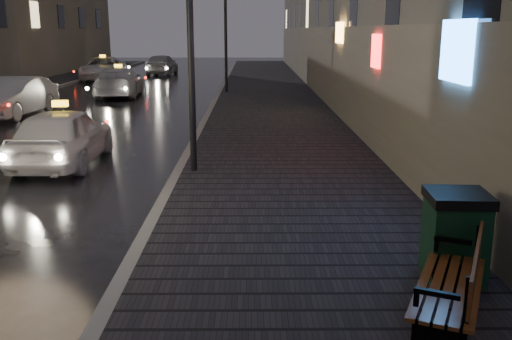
{
  "coord_description": "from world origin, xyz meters",
  "views": [
    {
      "loc": [
        3.11,
        -5.97,
        3.11
      ],
      "look_at": [
        3.17,
        3.16,
        0.85
      ],
      "focal_mm": 40.0,
      "sensor_mm": 36.0,
      "label": 1
    }
  ],
  "objects": [
    {
      "name": "curb_far",
      "position": [
        -7.4,
        21.0,
        0.07
      ],
      "size": [
        0.2,
        58.0,
        0.15
      ],
      "primitive_type": "cube",
      "color": "slate",
      "rests_on": "ground"
    },
    {
      "name": "lamp_far",
      "position": [
        1.85,
        22.0,
        3.49
      ],
      "size": [
        0.36,
        0.36,
        5.28
      ],
      "color": "black",
      "rests_on": "sidewalk"
    },
    {
      "name": "trash_bin",
      "position": [
        5.56,
        0.49,
        0.7
      ],
      "size": [
        0.75,
        0.75,
        1.08
      ],
      "rotation": [
        0.0,
        0.0,
        -0.06
      ],
      "color": "black",
      "rests_on": "sidewalk"
    },
    {
      "name": "taxi_near",
      "position": [
        -1.33,
        7.2,
        0.69
      ],
      "size": [
        1.65,
        4.04,
        1.37
      ],
      "primitive_type": "imported",
      "rotation": [
        0.0,
        0.0,
        3.15
      ],
      "color": "silver",
      "rests_on": "ground"
    },
    {
      "name": "bench",
      "position": [
        5.17,
        -0.68,
        0.6
      ],
      "size": [
        1.26,
        1.83,
        0.89
      ],
      "rotation": [
        0.0,
        0.0,
        -0.43
      ],
      "color": "black",
      "rests_on": "sidewalk"
    },
    {
      "name": "taxi_far",
      "position": [
        -6.3,
        30.56,
        0.71
      ],
      "size": [
        2.75,
        5.28,
        1.42
      ],
      "primitive_type": "imported",
      "rotation": [
        0.0,
        0.0,
        0.08
      ],
      "color": "silver",
      "rests_on": "ground"
    },
    {
      "name": "car_left_mid",
      "position": [
        -5.59,
        14.91,
        0.71
      ],
      "size": [
        1.92,
        4.42,
        1.41
      ],
      "primitive_type": "imported",
      "rotation": [
        0.0,
        0.0,
        -0.1
      ],
      "color": "#97969E",
      "rests_on": "ground"
    },
    {
      "name": "taxi_mid",
      "position": [
        -3.2,
        21.26,
        0.69
      ],
      "size": [
        2.29,
        4.88,
        1.38
      ],
      "primitive_type": "imported",
      "rotation": [
        0.0,
        0.0,
        3.22
      ],
      "color": "#BAB9C0",
      "rests_on": "ground"
    },
    {
      "name": "car_far",
      "position": [
        -3.19,
        34.32,
        0.73
      ],
      "size": [
        1.93,
        4.38,
        1.47
      ],
      "primitive_type": "imported",
      "rotation": [
        0.0,
        0.0,
        3.1
      ],
      "color": "gray",
      "rests_on": "ground"
    },
    {
      "name": "sidewalk",
      "position": [
        3.9,
        21.0,
        0.07
      ],
      "size": [
        4.6,
        58.0,
        0.15
      ],
      "primitive_type": "cube",
      "color": "black",
      "rests_on": "ground"
    },
    {
      "name": "curb",
      "position": [
        1.5,
        21.0,
        0.07
      ],
      "size": [
        0.2,
        58.0,
        0.15
      ],
      "primitive_type": "cube",
      "color": "slate",
      "rests_on": "ground"
    },
    {
      "name": "sidewalk_far",
      "position": [
        -8.7,
        21.0,
        0.07
      ],
      "size": [
        2.4,
        58.0,
        0.15
      ],
      "primitive_type": "cube",
      "color": "black",
      "rests_on": "ground"
    },
    {
      "name": "lamp_near",
      "position": [
        1.85,
        6.0,
        3.49
      ],
      "size": [
        0.36,
        0.36,
        5.28
      ],
      "color": "black",
      "rests_on": "sidewalk"
    }
  ]
}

